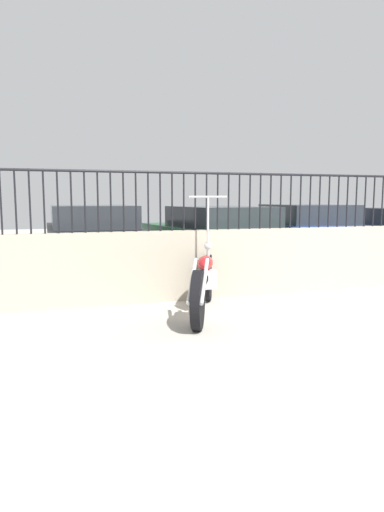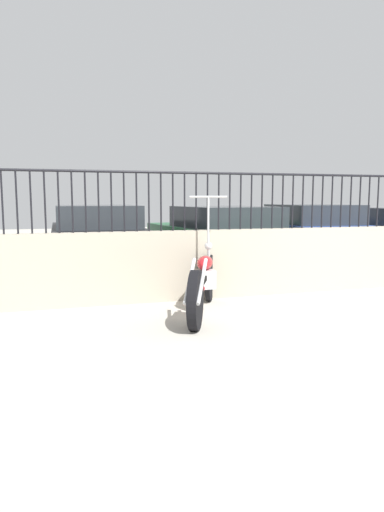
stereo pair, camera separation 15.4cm
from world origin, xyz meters
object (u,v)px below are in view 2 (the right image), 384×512
motorcycle_red (202,283)px  car_blue (309,233)px  car_green (222,237)px  car_black (97,238)px

motorcycle_red → car_blue: 5.64m
car_green → car_blue: bearing=-87.7°
motorcycle_red → car_black: bearing=38.9°
motorcycle_red → car_green: (1.64, 3.70, 0.26)m
motorcycle_red → car_green: motorcycle_red is taller
car_black → car_blue: (4.89, 0.15, -0.00)m
motorcycle_red → car_blue: size_ratio=0.46×
motorcycle_red → car_black: size_ratio=0.50×
car_black → car_blue: car_black is taller
motorcycle_red → car_blue: (3.93, 4.04, 0.27)m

